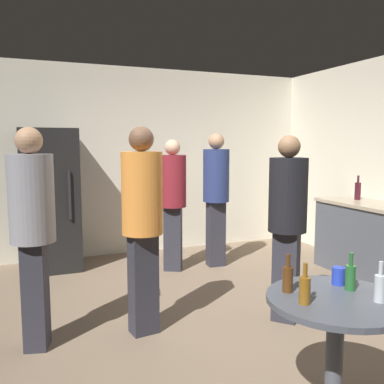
% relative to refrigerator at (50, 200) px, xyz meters
% --- Properties ---
extents(ground_plane, '(5.20, 5.20, 0.10)m').
position_rel_refrigerator_xyz_m(ground_plane, '(1.31, -2.20, -0.95)').
color(ground_plane, '#7A6651').
extents(wall_back, '(5.32, 0.06, 2.70)m').
position_rel_refrigerator_xyz_m(wall_back, '(1.31, 0.43, 0.45)').
color(wall_back, silver).
rests_on(wall_back, ground_plane).
extents(refrigerator, '(0.70, 0.68, 1.80)m').
position_rel_refrigerator_xyz_m(refrigerator, '(0.00, 0.00, 0.00)').
color(refrigerator, black).
rests_on(refrigerator, ground_plane).
extents(kitchen_counter, '(0.64, 1.68, 0.90)m').
position_rel_refrigerator_xyz_m(kitchen_counter, '(3.59, -1.91, -0.45)').
color(kitchen_counter, '#4C515B').
rests_on(kitchen_counter, ground_plane).
extents(wine_bottle_on_counter, '(0.08, 0.08, 0.31)m').
position_rel_refrigerator_xyz_m(wine_bottle_on_counter, '(3.65, -1.45, 0.12)').
color(wine_bottle_on_counter, '#3F141E').
rests_on(wine_bottle_on_counter, kitchen_counter).
extents(foreground_table, '(0.80, 0.80, 0.73)m').
position_rel_refrigerator_xyz_m(foreground_table, '(1.36, -3.72, -0.27)').
color(foreground_table, '#4C515B').
rests_on(foreground_table, ground_plane).
extents(beer_bottle_amber, '(0.06, 0.06, 0.23)m').
position_rel_refrigerator_xyz_m(beer_bottle_amber, '(1.13, -3.72, -0.08)').
color(beer_bottle_amber, '#8C5919').
rests_on(beer_bottle_amber, foreground_table).
extents(beer_bottle_brown, '(0.06, 0.06, 0.23)m').
position_rel_refrigerator_xyz_m(beer_bottle_brown, '(1.15, -3.53, -0.08)').
color(beer_bottle_brown, '#593314').
rests_on(beer_bottle_brown, foreground_table).
extents(beer_bottle_green, '(0.06, 0.06, 0.23)m').
position_rel_refrigerator_xyz_m(beer_bottle_green, '(1.52, -3.65, -0.08)').
color(beer_bottle_green, '#26662D').
rests_on(beer_bottle_green, foreground_table).
extents(beer_bottle_clear, '(0.06, 0.06, 0.23)m').
position_rel_refrigerator_xyz_m(beer_bottle_clear, '(1.54, -3.85, -0.08)').
color(beer_bottle_clear, silver).
rests_on(beer_bottle_clear, foreground_table).
extents(plastic_cup_blue, '(0.08, 0.08, 0.11)m').
position_rel_refrigerator_xyz_m(plastic_cup_blue, '(1.52, -3.54, -0.11)').
color(plastic_cup_blue, blue).
rests_on(plastic_cup_blue, foreground_table).
extents(person_in_navy_shirt, '(0.36, 0.36, 1.74)m').
position_rel_refrigerator_xyz_m(person_in_navy_shirt, '(2.02, -0.66, 0.12)').
color(person_in_navy_shirt, '#2D2D38').
rests_on(person_in_navy_shirt, ground_plane).
extents(person_in_gray_shirt, '(0.41, 0.41, 1.74)m').
position_rel_refrigerator_xyz_m(person_in_gray_shirt, '(-0.23, -2.16, 0.12)').
color(person_in_gray_shirt, '#2D2D38').
rests_on(person_in_gray_shirt, ground_plane).
extents(person_in_maroon_shirt, '(0.46, 0.46, 1.66)m').
position_rel_refrigerator_xyz_m(person_in_maroon_shirt, '(1.43, -0.64, 0.07)').
color(person_in_maroon_shirt, '#2D2D38').
rests_on(person_in_maroon_shirt, ground_plane).
extents(person_in_orange_shirt, '(0.39, 0.39, 1.75)m').
position_rel_refrigerator_xyz_m(person_in_orange_shirt, '(0.62, -2.22, 0.13)').
color(person_in_orange_shirt, '#2D2D38').
rests_on(person_in_orange_shirt, ground_plane).
extents(person_in_black_shirt, '(0.48, 0.48, 1.68)m').
position_rel_refrigerator_xyz_m(person_in_black_shirt, '(1.89, -2.46, 0.09)').
color(person_in_black_shirt, '#2D2D38').
rests_on(person_in_black_shirt, ground_plane).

